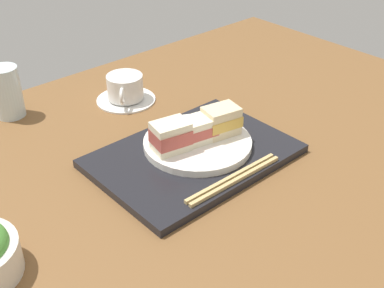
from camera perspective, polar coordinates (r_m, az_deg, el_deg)
ground_plane at (r=100.41cm, az=1.05°, el=-1.99°), size 140.00×100.00×3.00cm
serving_tray at (r=97.86cm, az=0.19°, el=-1.37°), size 37.39×26.30×1.62cm
sandwich_plate at (r=98.78cm, az=0.47°, el=0.03°), size 21.16×21.16×1.40cm
sandwich_near at (r=94.45cm, az=-2.41°, el=0.87°), size 7.65×6.48×5.68cm
sandwich_middle at (r=97.18cm, az=0.47°, el=1.56°), size 7.60×6.26×4.71cm
sandwich_far at (r=99.68cm, az=3.21°, el=2.67°), size 7.91×6.47×5.65cm
chopsticks_pair at (r=90.15cm, az=4.72°, el=-3.92°), size 21.53×2.24×0.70cm
coffee_cup at (r=119.21cm, az=-7.50°, el=6.06°), size 13.76×13.76×6.36cm
drinking_glass at (r=117.73cm, az=-20.05°, el=5.50°), size 6.25×6.25×11.47cm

